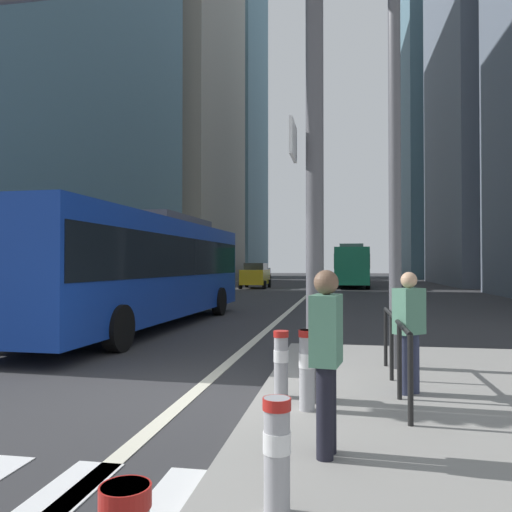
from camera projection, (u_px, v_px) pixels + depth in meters
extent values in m
plane|color=#303033|center=(303.00, 299.00, 26.70)|extent=(160.00, 160.00, 0.00)
cube|color=beige|center=(314.00, 290.00, 36.55)|extent=(0.20, 80.00, 0.01)
cube|color=slate|center=(8.00, 26.00, 27.57)|extent=(12.43, 23.01, 29.84)
cube|color=gray|center=(165.00, 101.00, 51.81)|extent=(13.25, 18.72, 37.46)
cube|color=slate|center=(218.00, 120.00, 74.08)|extent=(12.29, 17.43, 46.26)
cube|color=slate|center=(508.00, 66.00, 45.88)|extent=(12.14, 17.80, 39.94)
cube|color=slate|center=(450.00, 91.00, 70.90)|extent=(13.61, 22.04, 52.62)
cube|color=#14389E|center=(143.00, 268.00, 14.63)|extent=(2.85, 12.26, 2.75)
cube|color=black|center=(143.00, 257.00, 14.63)|extent=(2.89, 12.02, 1.10)
cube|color=#4C4C51|center=(167.00, 221.00, 16.45)|extent=(1.88, 4.44, 0.30)
cylinder|color=black|center=(118.00, 328.00, 10.55)|extent=(0.33, 1.01, 1.00)
cylinder|color=black|center=(17.00, 326.00, 11.03)|extent=(0.33, 1.01, 1.00)
cylinder|color=black|center=(219.00, 301.00, 18.19)|extent=(0.33, 1.01, 1.00)
cylinder|color=black|center=(157.00, 300.00, 18.67)|extent=(0.33, 1.01, 1.00)
cube|color=#198456|center=(351.00, 266.00, 41.16)|extent=(2.51, 11.19, 2.75)
cube|color=black|center=(351.00, 262.00, 41.16)|extent=(2.55, 10.97, 1.10)
cube|color=#4C4C51|center=(351.00, 246.00, 39.53)|extent=(1.75, 4.03, 0.30)
cylinder|color=black|center=(337.00, 279.00, 44.87)|extent=(0.30, 1.00, 1.00)
cylinder|color=black|center=(364.00, 280.00, 44.46)|extent=(0.30, 1.00, 1.00)
cylinder|color=black|center=(335.00, 282.00, 37.82)|extent=(0.30, 1.00, 1.00)
cylinder|color=black|center=(368.00, 282.00, 37.40)|extent=(0.30, 1.00, 1.00)
cube|color=gold|center=(255.00, 277.00, 38.73)|extent=(1.85, 4.09, 1.10)
cube|color=black|center=(256.00, 266.00, 38.89)|extent=(1.53, 2.22, 0.52)
cylinder|color=black|center=(265.00, 285.00, 37.21)|extent=(0.23, 0.64, 0.64)
cylinder|color=black|center=(240.00, 285.00, 37.50)|extent=(0.23, 0.64, 0.64)
cylinder|color=black|center=(269.00, 283.00, 39.94)|extent=(0.23, 0.64, 0.64)
cylinder|color=black|center=(247.00, 283.00, 40.22)|extent=(0.23, 0.64, 0.64)
cube|color=#232838|center=(357.00, 273.00, 57.16)|extent=(1.88, 4.60, 1.10)
cube|color=black|center=(357.00, 266.00, 57.03)|extent=(1.55, 2.50, 0.52)
cylinder|color=black|center=(349.00, 277.00, 58.85)|extent=(0.23, 0.64, 0.64)
cylinder|color=black|center=(365.00, 277.00, 58.50)|extent=(0.23, 0.64, 0.64)
cylinder|color=black|center=(348.00, 278.00, 55.81)|extent=(0.23, 0.64, 0.64)
cylinder|color=black|center=(365.00, 278.00, 55.45)|extent=(0.23, 0.64, 0.64)
cube|color=maroon|center=(351.00, 272.00, 63.43)|extent=(1.98, 4.37, 1.10)
cube|color=black|center=(351.00, 266.00, 63.29)|extent=(1.60, 2.39, 0.52)
cylinder|color=black|center=(343.00, 276.00, 64.98)|extent=(0.25, 0.65, 0.64)
cylinder|color=black|center=(358.00, 276.00, 64.75)|extent=(0.25, 0.65, 0.64)
cylinder|color=black|center=(345.00, 277.00, 62.08)|extent=(0.25, 0.65, 0.64)
cylinder|color=black|center=(360.00, 277.00, 61.86)|extent=(0.25, 0.65, 0.64)
cube|color=black|center=(260.00, 273.00, 58.18)|extent=(1.89, 4.44, 1.10)
cube|color=black|center=(260.00, 266.00, 58.34)|extent=(1.56, 2.41, 0.52)
cylinder|color=black|center=(265.00, 278.00, 56.52)|extent=(0.24, 0.65, 0.64)
cylinder|color=black|center=(249.00, 278.00, 56.88)|extent=(0.24, 0.65, 0.64)
cylinder|color=black|center=(270.00, 277.00, 59.45)|extent=(0.24, 0.65, 0.64)
cylinder|color=black|center=(255.00, 277.00, 59.81)|extent=(0.24, 0.65, 0.64)
cylinder|color=#515156|center=(315.00, 159.00, 6.24)|extent=(0.22, 0.22, 6.00)
cube|color=white|center=(293.00, 140.00, 6.11)|extent=(0.04, 0.60, 0.44)
cylinder|color=#56565B|center=(395.00, 124.00, 8.27)|extent=(0.20, 0.20, 8.00)
cylinder|color=#B21E19|center=(125.00, 496.00, 1.87)|extent=(0.20, 0.20, 0.08)
cylinder|color=#99999E|center=(277.00, 456.00, 3.41)|extent=(0.18, 0.18, 0.79)
cylinder|color=white|center=(277.00, 442.00, 3.41)|extent=(0.19, 0.19, 0.14)
cylinder|color=#B21E19|center=(277.00, 404.00, 3.41)|extent=(0.20, 0.20, 0.08)
cylinder|color=#99999E|center=(307.00, 370.00, 5.84)|extent=(0.18, 0.18, 0.93)
cylinder|color=white|center=(307.00, 360.00, 5.84)|extent=(0.19, 0.19, 0.17)
cylinder|color=#B21E19|center=(307.00, 333.00, 5.85)|extent=(0.20, 0.20, 0.08)
cylinder|color=#99999E|center=(281.00, 364.00, 6.41)|extent=(0.18, 0.18, 0.84)
cylinder|color=white|center=(281.00, 356.00, 6.42)|extent=(0.19, 0.19, 0.15)
cylinder|color=#B21E19|center=(281.00, 334.00, 6.42)|extent=(0.20, 0.20, 0.08)
cylinder|color=black|center=(410.00, 380.00, 5.28)|extent=(0.06, 0.06, 0.95)
cylinder|color=black|center=(399.00, 361.00, 6.31)|extent=(0.06, 0.06, 0.95)
cylinder|color=black|center=(392.00, 348.00, 7.34)|extent=(0.06, 0.06, 0.95)
cylinder|color=black|center=(386.00, 337.00, 8.37)|extent=(0.06, 0.06, 0.95)
cylinder|color=black|center=(395.00, 319.00, 6.83)|extent=(0.06, 3.14, 0.06)
cylinder|color=#2D334C|center=(405.00, 364.00, 6.54)|extent=(0.15, 0.15, 0.78)
cylinder|color=#2D334C|center=(414.00, 363.00, 6.62)|extent=(0.15, 0.15, 0.78)
cube|color=#4C7F66|center=(409.00, 311.00, 6.59)|extent=(0.44, 0.43, 0.60)
sphere|color=tan|center=(409.00, 280.00, 6.60)|extent=(0.21, 0.21, 0.21)
cylinder|color=black|center=(328.00, 408.00, 4.52)|extent=(0.15, 0.15, 0.80)
cylinder|color=black|center=(325.00, 413.00, 4.37)|extent=(0.15, 0.15, 0.80)
cube|color=#4C7F66|center=(326.00, 330.00, 4.46)|extent=(0.29, 0.41, 0.62)
sphere|color=brown|center=(326.00, 282.00, 4.47)|extent=(0.22, 0.22, 0.22)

